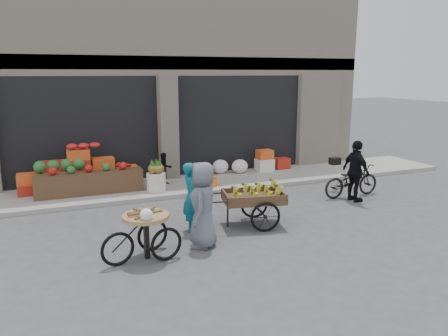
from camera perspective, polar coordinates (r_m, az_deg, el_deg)
name	(u,v)px	position (r m, az deg, el deg)	size (l,w,h in m)	color
ground	(233,235)	(9.23, 1.22, -8.68)	(80.00, 80.00, 0.00)	#424244
sidewalk	(178,186)	(12.89, -6.08, -2.33)	(18.00, 2.20, 0.12)	gray
building	(144,71)	(16.29, -10.36, 12.36)	(14.00, 6.45, 7.00)	beige
fruit_display	(87,171)	(12.59, -17.42, -0.33)	(3.10, 1.12, 1.24)	#A92517
pineapple_bin	(156,182)	(12.16, -8.84, -1.80)	(0.52, 0.52, 0.50)	silver
fire_hydrant	(195,174)	(12.38, -3.86, -0.79)	(0.22, 0.22, 0.71)	#A5140F
orange_bucket	(212,181)	(12.55, -1.60, -1.68)	(0.32, 0.32, 0.30)	orange
right_bay_goods	(249,164)	(14.27, 3.31, 0.59)	(3.35, 0.60, 0.70)	silver
seated_person	(165,169)	(12.77, -7.77, -0.09)	(0.45, 0.35, 0.93)	black
banana_cart	(251,196)	(9.58, 3.59, -3.63)	(2.35, 1.32, 0.93)	brown
vendor_woman	(191,197)	(9.24, -4.29, -3.81)	(0.54, 0.36, 1.49)	#0E5A6B
tricycle_cart	(146,229)	(8.03, -10.18, -7.85)	(1.46, 1.00, 0.95)	#9E7F51
vendor_grey	(203,205)	(8.39, -2.76, -4.83)	(0.82, 0.53, 1.67)	slate
bicycle	(351,180)	(12.34, 16.30, -1.57)	(0.60, 1.72, 0.90)	black
cyclist	(356,171)	(11.83, 16.84, -0.40)	(0.95, 0.39, 1.62)	black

